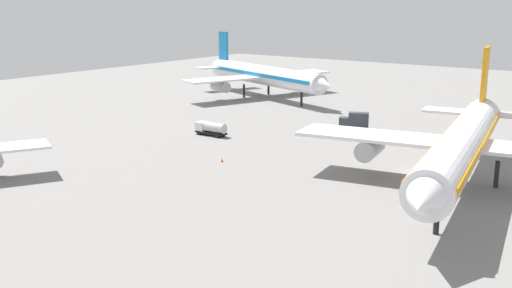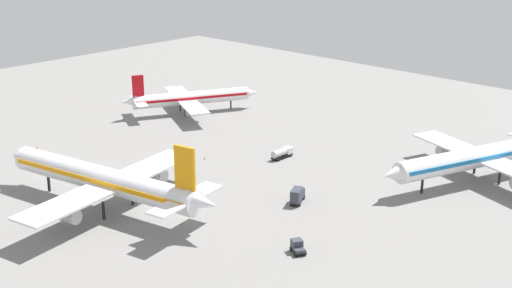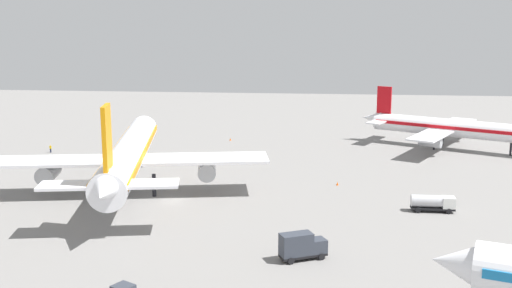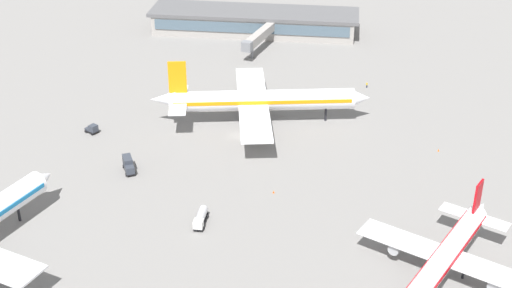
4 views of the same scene
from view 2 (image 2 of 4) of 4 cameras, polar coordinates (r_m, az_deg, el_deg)
ground at (r=150.02m, az=-8.26°, el=-4.70°), size 288.00×288.00×0.00m
airplane_at_gate at (r=212.45m, az=-5.35°, el=3.71°), size 32.32×38.80×12.77m
airplane_taxiing at (r=146.61m, az=-12.05°, el=-2.85°), size 56.31×45.68×17.21m
airplane_distant at (r=165.68m, az=17.54°, el=-0.99°), size 41.37×50.30×15.82m
catering_truck at (r=148.11m, az=3.35°, el=-4.13°), size 4.17×5.87×3.30m
fuel_truck at (r=173.97m, az=2.11°, el=-0.71°), size 2.23×6.31×2.50m
baggage_tug at (r=127.84m, az=3.37°, el=-8.24°), size 3.73×3.43×2.30m
safety_cone_near_gate at (r=173.97m, az=-4.17°, el=-1.13°), size 0.44×0.44×0.60m
safety_cone_mid_apron at (r=189.68m, az=-17.26°, el=-0.26°), size 0.44×0.44×0.60m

